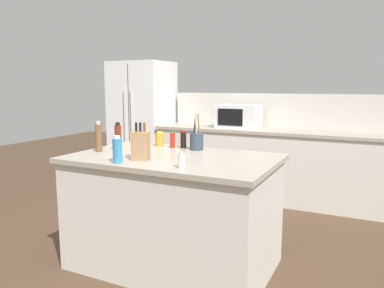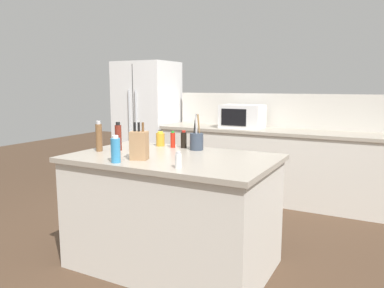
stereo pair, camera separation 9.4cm
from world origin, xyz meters
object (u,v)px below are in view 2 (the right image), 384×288
at_px(refrigerator, 147,123).
at_px(microwave, 242,116).
at_px(knife_block, 139,145).
at_px(soy_sauce_bottle, 184,140).
at_px(vinegar_bottle, 118,137).
at_px(honey_jar, 160,139).
at_px(salt_shaker, 178,161).
at_px(pepper_grinder, 99,137).
at_px(spice_jar_oregano, 142,146).
at_px(utensil_crock, 197,141).
at_px(dish_soap_bottle, 116,150).
at_px(hot_sauce_bottle, 173,140).

distance_m(refrigerator, microwave, 1.59).
xyz_separation_m(knife_block, soy_sauce_bottle, (0.04, 0.64, -0.04)).
height_order(soy_sauce_bottle, vinegar_bottle, vinegar_bottle).
height_order(honey_jar, salt_shaker, honey_jar).
bearing_deg(pepper_grinder, spice_jar_oregano, 25.58).
relative_size(refrigerator, utensil_crock, 5.82).
xyz_separation_m(utensil_crock, salt_shaker, (0.23, -0.73, -0.03)).
distance_m(refrigerator, honey_jar, 2.35).
relative_size(microwave, dish_soap_bottle, 2.72).
bearing_deg(refrigerator, spice_jar_oregano, -56.50).
bearing_deg(knife_block, honey_jar, 90.39).
bearing_deg(soy_sauce_bottle, honey_jar, -178.31).
relative_size(microwave, soy_sauce_bottle, 3.44).
bearing_deg(spice_jar_oregano, honey_jar, 93.62).
distance_m(utensil_crock, spice_jar_oregano, 0.49).
xyz_separation_m(soy_sauce_bottle, vinegar_bottle, (-0.44, -0.39, 0.04)).
bearing_deg(pepper_grinder, honey_jar, 57.19).
height_order(soy_sauce_bottle, spice_jar_oregano, soy_sauce_bottle).
height_order(microwave, hot_sauce_bottle, microwave).
xyz_separation_m(microwave, utensil_crock, (0.25, -1.85, -0.07)).
xyz_separation_m(pepper_grinder, soy_sauce_bottle, (0.57, 0.50, -0.05)).
bearing_deg(soy_sauce_bottle, utensil_crock, -15.56).
height_order(refrigerator, honey_jar, refrigerator).
relative_size(refrigerator, honey_jar, 13.48).
height_order(knife_block, utensil_crock, utensil_crock).
distance_m(utensil_crock, honey_jar, 0.41).
relative_size(honey_jar, vinegar_bottle, 0.55).
bearing_deg(spice_jar_oregano, salt_shaker, -35.11).
distance_m(dish_soap_bottle, salt_shaker, 0.51).
height_order(knife_block, spice_jar_oregano, knife_block).
bearing_deg(spice_jar_oregano, dish_soap_bottle, -77.79).
relative_size(spice_jar_oregano, vinegar_bottle, 0.39).
xyz_separation_m(dish_soap_bottle, spice_jar_oregano, (-0.10, 0.48, -0.05)).
bearing_deg(salt_shaker, honey_jar, 129.80).
xyz_separation_m(microwave, spice_jar_oregano, (-0.13, -2.14, -0.11)).
bearing_deg(knife_block, vinegar_bottle, 129.82).
bearing_deg(knife_block, soy_sauce_bottle, 68.63).
bearing_deg(soy_sauce_bottle, salt_shaker, -63.38).
height_order(spice_jar_oregano, vinegar_bottle, vinegar_bottle).
bearing_deg(pepper_grinder, vinegar_bottle, 42.48).
distance_m(knife_block, honey_jar, 0.67).
bearing_deg(honey_jar, spice_jar_oregano, -86.38).
bearing_deg(vinegar_bottle, honey_jar, 62.85).
height_order(pepper_grinder, spice_jar_oregano, pepper_grinder).
bearing_deg(spice_jar_oregano, hot_sauce_bottle, 66.55).
bearing_deg(knife_block, microwave, 73.24).
distance_m(refrigerator, spice_jar_oregano, 2.63).
relative_size(knife_block, pepper_grinder, 1.09).
height_order(knife_block, pepper_grinder, knife_block).
bearing_deg(honey_jar, dish_soap_bottle, -81.25).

